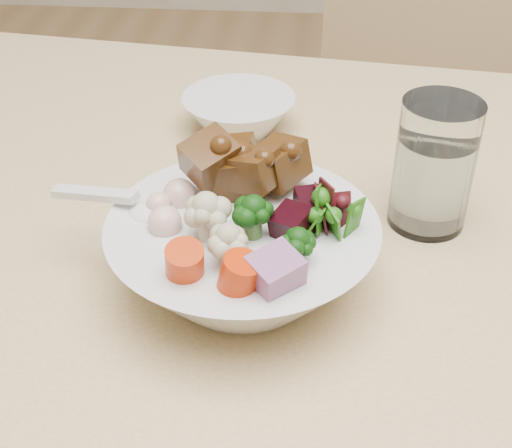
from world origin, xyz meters
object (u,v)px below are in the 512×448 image
food_bowl (245,250)px  side_bowl (239,114)px  dining_table (455,349)px  chair_far (394,177)px  water_glass (433,170)px

food_bowl → side_bowl: (-0.03, 0.27, -0.02)m
food_bowl → dining_table: bearing=5.0°
chair_far → water_glass: 0.70m
chair_far → side_bowl: size_ratio=6.23×
food_bowl → water_glass: size_ratio=1.78×
chair_far → dining_table: bearing=-73.7°
water_glass → side_bowl: (-0.20, 0.17, -0.04)m
dining_table → food_bowl: 0.22m
dining_table → chair_far: size_ratio=2.16×
dining_table → side_bowl: (-0.22, 0.26, 0.10)m
dining_table → food_bowl: (-0.19, -0.02, 0.12)m
dining_table → food_bowl: food_bowl is taller
chair_far → side_bowl: 0.59m
water_glass → side_bowl: size_ratio=0.96×
food_bowl → side_bowl: bearing=96.9°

